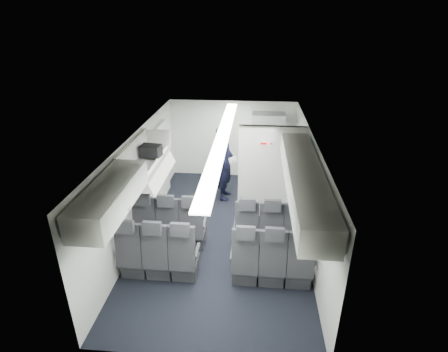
% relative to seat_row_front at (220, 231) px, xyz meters
% --- Properties ---
extents(cabin_shell, '(3.41, 6.01, 2.16)m').
position_rel_seat_row_front_xyz_m(cabin_shell, '(0.00, 0.53, 0.72)').
color(cabin_shell, black).
rests_on(cabin_shell, ground).
extents(seat_row_front, '(3.33, 0.56, 1.24)m').
position_rel_seat_row_front_xyz_m(seat_row_front, '(0.00, 0.00, 0.00)').
color(seat_row_front, '#252629').
rests_on(seat_row_front, cabin_shell).
extents(seat_row_mid, '(3.33, 0.56, 1.24)m').
position_rel_seat_row_front_xyz_m(seat_row_mid, '(0.00, -0.90, 0.00)').
color(seat_row_mid, '#252629').
rests_on(seat_row_mid, cabin_shell).
extents(overhead_bin_left_rear, '(0.53, 1.80, 0.40)m').
position_rel_seat_row_front_xyz_m(overhead_bin_left_rear, '(-1.40, -1.47, 1.46)').
color(overhead_bin_left_rear, silver).
rests_on(overhead_bin_left_rear, cabin_shell).
extents(overhead_bin_left_front_open, '(0.64, 1.70, 0.72)m').
position_rel_seat_row_front_xyz_m(overhead_bin_left_front_open, '(-1.44, 0.28, 1.33)').
color(overhead_bin_left_front_open, '#9E9E93').
rests_on(overhead_bin_left_front_open, cabin_shell).
extents(overhead_bin_right_rear, '(0.53, 1.80, 0.40)m').
position_rel_seat_row_front_xyz_m(overhead_bin_right_rear, '(1.40, -1.47, 1.46)').
color(overhead_bin_right_rear, silver).
rests_on(overhead_bin_right_rear, cabin_shell).
extents(overhead_bin_right_front, '(0.53, 1.70, 0.40)m').
position_rel_seat_row_front_xyz_m(overhead_bin_right_front, '(1.40, 0.28, 1.46)').
color(overhead_bin_right_front, silver).
rests_on(overhead_bin_right_front, cabin_shell).
extents(bulkhead_partition, '(1.40, 0.15, 2.13)m').
position_rel_seat_row_front_xyz_m(bulkhead_partition, '(0.98, 1.33, 0.67)').
color(bulkhead_partition, silver).
rests_on(bulkhead_partition, cabin_shell).
extents(galley_unit, '(0.85, 0.52, 1.90)m').
position_rel_seat_row_front_xyz_m(galley_unit, '(0.95, 3.25, 0.55)').
color(galley_unit, '#939399').
rests_on(galley_unit, cabin_shell).
extents(boarding_door, '(0.12, 1.27, 1.86)m').
position_rel_seat_row_front_xyz_m(boarding_door, '(-1.64, 2.09, 0.55)').
color(boarding_door, silver).
rests_on(boarding_door, cabin_shell).
extents(flight_attendant, '(0.48, 0.70, 1.85)m').
position_rel_seat_row_front_xyz_m(flight_attendant, '(-0.09, 2.16, 0.52)').
color(flight_attendant, black).
rests_on(flight_attendant, ground).
extents(carry_on_bag, '(0.41, 0.31, 0.23)m').
position_rel_seat_row_front_xyz_m(carry_on_bag, '(-1.38, 0.50, 1.42)').
color(carry_on_bag, black).
rests_on(carry_on_bag, overhead_bin_left_front_open).
extents(papers, '(0.19, 0.06, 0.13)m').
position_rel_seat_row_front_xyz_m(papers, '(0.10, 2.11, 0.64)').
color(papers, white).
rests_on(papers, flight_attendant).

